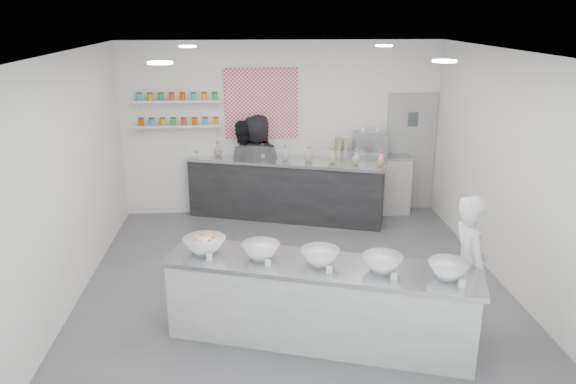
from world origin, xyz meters
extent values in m
plane|color=#515156|center=(0.00, 0.00, 0.00)|extent=(6.00, 6.00, 0.00)
plane|color=white|center=(0.00, 0.00, 3.00)|extent=(6.00, 6.00, 0.00)
plane|color=white|center=(0.00, 3.00, 1.50)|extent=(5.50, 0.00, 5.50)
plane|color=white|center=(-2.75, 0.00, 1.50)|extent=(0.00, 6.00, 6.00)
plane|color=white|center=(2.75, 0.00, 1.50)|extent=(0.00, 6.00, 6.00)
cube|color=#959592|center=(2.30, 2.97, 1.05)|extent=(0.88, 0.04, 2.10)
cube|color=#CA2043|center=(-0.35, 2.98, 1.95)|extent=(1.25, 0.03, 1.20)
cube|color=silver|center=(-1.75, 2.90, 1.60)|extent=(1.45, 0.22, 0.04)
cube|color=silver|center=(-1.75, 2.90, 2.02)|extent=(1.45, 0.22, 0.04)
cylinder|color=white|center=(-1.40, -1.00, 2.98)|extent=(0.24, 0.24, 0.02)
cylinder|color=white|center=(1.40, -1.00, 2.98)|extent=(0.24, 0.24, 0.02)
cylinder|color=white|center=(-1.40, 1.60, 2.98)|extent=(0.24, 0.24, 0.02)
cylinder|color=white|center=(1.40, 1.60, 2.98)|extent=(0.24, 0.24, 0.02)
cube|color=#A6A6A2|center=(0.16, -1.24, 0.46)|extent=(3.42, 1.74, 0.91)
cube|color=black|center=(0.03, 2.59, 0.52)|extent=(3.41, 1.60, 1.05)
cube|color=white|center=(-0.05, 2.30, 1.19)|extent=(3.18, 1.01, 0.29)
cube|color=#A6A6A2|center=(1.55, 2.78, 0.52)|extent=(1.41, 0.45, 1.05)
cube|color=#93969E|center=(1.51, 2.78, 1.25)|extent=(0.55, 0.38, 0.42)
imported|color=silver|center=(1.78, -1.22, 0.82)|extent=(0.41, 0.61, 1.63)
imported|color=black|center=(-0.70, 2.84, 0.84)|extent=(0.93, 0.79, 1.69)
imported|color=black|center=(-0.44, 2.84, 0.89)|extent=(0.99, 0.78, 1.78)
camera|label=1|loc=(-0.55, -6.59, 3.46)|focal=35.00mm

